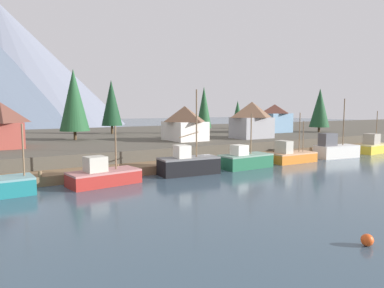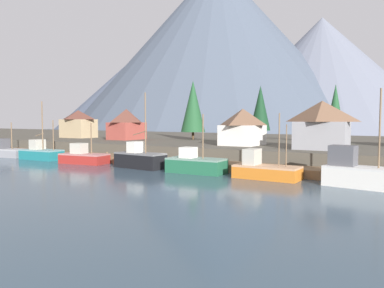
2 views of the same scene
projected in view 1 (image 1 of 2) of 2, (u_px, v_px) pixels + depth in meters
ground_plane at (144, 155)px, 62.26m from camera, size 400.00×400.00×1.00m
dock at (199, 163)px, 46.90m from camera, size 80.00×4.00×1.60m
shoreline_bank at (120, 140)px, 72.24m from camera, size 400.00×56.00×2.50m
mountain_east_peak at (0, 64)px, 164.53m from camera, size 115.09×115.09×57.34m
fishing_boat_red at (103, 176)px, 35.78m from camera, size 7.45×4.05×5.99m
fishing_boat_black at (188, 164)px, 41.47m from camera, size 7.31×3.45×10.01m
fishing_boat_green at (245, 160)px, 46.04m from camera, size 7.21×3.41×7.12m
fishing_boat_orange at (291, 156)px, 50.71m from camera, size 7.15×3.19×7.17m
fishing_boat_white at (335, 149)px, 55.49m from camera, size 7.42×3.77×9.33m
fishing_boat_yellow at (373, 146)px, 61.29m from camera, size 7.31×3.26×7.36m
house_blue at (275, 118)px, 77.84m from camera, size 6.40×5.61×6.19m
house_red at (1, 124)px, 46.90m from camera, size 5.34×6.83×6.14m
house_white at (185, 123)px, 58.11m from camera, size 5.65×7.12×5.69m
house_grey at (252, 120)px, 62.47m from camera, size 6.89×5.14×6.47m
conifer_near_left at (238, 112)px, 93.32m from camera, size 2.86×2.86×7.38m
conifer_near_right at (74, 100)px, 58.51m from camera, size 4.90×4.90×11.85m
conifer_mid_left at (320, 108)px, 78.40m from camera, size 4.39×4.39×9.73m
conifer_mid_right at (204, 107)px, 73.72m from camera, size 3.20×3.20×9.88m
conifer_back_left at (111, 103)px, 72.98m from camera, size 4.28×4.28×11.20m
channel_buoy at (367, 240)px, 19.87m from camera, size 0.70×0.70×0.70m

